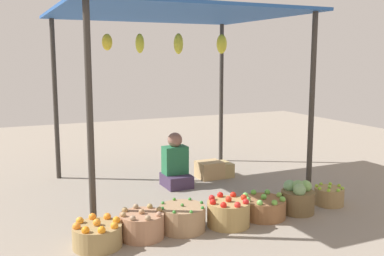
{
  "coord_description": "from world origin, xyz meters",
  "views": [
    {
      "loc": [
        -2.37,
        -5.78,
        1.84
      ],
      "look_at": [
        0.0,
        -0.63,
        0.95
      ],
      "focal_mm": 42.28,
      "sensor_mm": 36.0,
      "label": 1
    }
  ],
  "objects_px": {
    "basket_oranges": "(97,235)",
    "basket_potatoes": "(142,225)",
    "basket_limes": "(329,196)",
    "vendor_person": "(176,166)",
    "basket_cabbages": "(298,198)",
    "wooden_crate_stacked_rear": "(218,170)",
    "basket_red_tomatoes": "(228,213)",
    "basket_green_apples": "(263,208)",
    "basket_green_chilies": "(182,218)",
    "wooden_crate_near_vendor": "(210,170)"
  },
  "relations": [
    {
      "from": "basket_oranges",
      "to": "basket_potatoes",
      "type": "distance_m",
      "value": 0.47
    },
    {
      "from": "basket_oranges",
      "to": "basket_limes",
      "type": "xyz_separation_m",
      "value": [
        2.95,
        0.06,
        -0.01
      ]
    },
    {
      "from": "vendor_person",
      "to": "basket_cabbages",
      "type": "height_order",
      "value": "vendor_person"
    },
    {
      "from": "wooden_crate_stacked_rear",
      "to": "vendor_person",
      "type": "bearing_deg",
      "value": -165.61
    },
    {
      "from": "vendor_person",
      "to": "basket_potatoes",
      "type": "height_order",
      "value": "vendor_person"
    },
    {
      "from": "basket_red_tomatoes",
      "to": "basket_green_apples",
      "type": "relative_size",
      "value": 0.92
    },
    {
      "from": "basket_green_chilies",
      "to": "basket_potatoes",
      "type": "bearing_deg",
      "value": -178.08
    },
    {
      "from": "basket_potatoes",
      "to": "basket_green_chilies",
      "type": "xyz_separation_m",
      "value": [
        0.46,
        0.02,
        0.0
      ]
    },
    {
      "from": "basket_red_tomatoes",
      "to": "wooden_crate_stacked_rear",
      "type": "distance_m",
      "value": 2.07
    },
    {
      "from": "basket_limes",
      "to": "wooden_crate_stacked_rear",
      "type": "relative_size",
      "value": 0.96
    },
    {
      "from": "basket_limes",
      "to": "vendor_person",
      "type": "bearing_deg",
      "value": 132.45
    },
    {
      "from": "vendor_person",
      "to": "basket_limes",
      "type": "bearing_deg",
      "value": -47.55
    },
    {
      "from": "basket_green_apples",
      "to": "wooden_crate_near_vendor",
      "type": "height_order",
      "value": "basket_green_apples"
    },
    {
      "from": "vendor_person",
      "to": "basket_oranges",
      "type": "bearing_deg",
      "value": -132.81
    },
    {
      "from": "basket_green_chilies",
      "to": "basket_red_tomatoes",
      "type": "xyz_separation_m",
      "value": [
        0.51,
        -0.09,
        0.01
      ]
    },
    {
      "from": "wooden_crate_near_vendor",
      "to": "wooden_crate_stacked_rear",
      "type": "bearing_deg",
      "value": 3.08
    },
    {
      "from": "basket_green_chilies",
      "to": "wooden_crate_near_vendor",
      "type": "distance_m",
      "value": 2.16
    },
    {
      "from": "wooden_crate_near_vendor",
      "to": "wooden_crate_stacked_rear",
      "type": "height_order",
      "value": "wooden_crate_near_vendor"
    },
    {
      "from": "basket_red_tomatoes",
      "to": "basket_limes",
      "type": "bearing_deg",
      "value": 3.76
    },
    {
      "from": "basket_green_chilies",
      "to": "basket_green_apples",
      "type": "relative_size",
      "value": 0.97
    },
    {
      "from": "vendor_person",
      "to": "wooden_crate_stacked_rear",
      "type": "distance_m",
      "value": 0.85
    },
    {
      "from": "wooden_crate_stacked_rear",
      "to": "basket_potatoes",
      "type": "bearing_deg",
      "value": -135.74
    },
    {
      "from": "basket_cabbages",
      "to": "wooden_crate_near_vendor",
      "type": "height_order",
      "value": "basket_cabbages"
    },
    {
      "from": "basket_potatoes",
      "to": "basket_cabbages",
      "type": "height_order",
      "value": "basket_cabbages"
    },
    {
      "from": "vendor_person",
      "to": "basket_limes",
      "type": "xyz_separation_m",
      "value": [
        1.44,
        -1.57,
        -0.19
      ]
    },
    {
      "from": "vendor_person",
      "to": "basket_green_chilies",
      "type": "xyz_separation_m",
      "value": [
        -0.58,
        -1.58,
        -0.16
      ]
    },
    {
      "from": "basket_oranges",
      "to": "basket_green_apples",
      "type": "bearing_deg",
      "value": 0.59
    },
    {
      "from": "wooden_crate_near_vendor",
      "to": "wooden_crate_stacked_rear",
      "type": "distance_m",
      "value": 0.16
    },
    {
      "from": "basket_limes",
      "to": "basket_green_chilies",
      "type": "bearing_deg",
      "value": -179.8
    },
    {
      "from": "basket_potatoes",
      "to": "wooden_crate_stacked_rear",
      "type": "bearing_deg",
      "value": 44.26
    },
    {
      "from": "basket_green_apples",
      "to": "basket_cabbages",
      "type": "xyz_separation_m",
      "value": [
        0.46,
        -0.04,
        0.06
      ]
    },
    {
      "from": "basket_cabbages",
      "to": "basket_green_apples",
      "type": "bearing_deg",
      "value": 175.09
    },
    {
      "from": "basket_red_tomatoes",
      "to": "wooden_crate_near_vendor",
      "type": "height_order",
      "value": "basket_red_tomatoes"
    },
    {
      "from": "basket_oranges",
      "to": "basket_limes",
      "type": "distance_m",
      "value": 2.95
    },
    {
      "from": "basket_limes",
      "to": "basket_green_apples",
      "type": "bearing_deg",
      "value": -177.75
    },
    {
      "from": "basket_green_chilies",
      "to": "wooden_crate_near_vendor",
      "type": "height_order",
      "value": "basket_green_chilies"
    },
    {
      "from": "basket_oranges",
      "to": "basket_cabbages",
      "type": "relative_size",
      "value": 1.2
    },
    {
      "from": "basket_green_apples",
      "to": "basket_limes",
      "type": "distance_m",
      "value": 1.01
    },
    {
      "from": "basket_cabbages",
      "to": "basket_limes",
      "type": "height_order",
      "value": "basket_cabbages"
    },
    {
      "from": "basket_green_apples",
      "to": "basket_cabbages",
      "type": "relative_size",
      "value": 1.28
    },
    {
      "from": "wooden_crate_near_vendor",
      "to": "basket_green_chilies",
      "type": "bearing_deg",
      "value": -124.62
    },
    {
      "from": "basket_green_chilies",
      "to": "basket_red_tomatoes",
      "type": "bearing_deg",
      "value": -10.16
    },
    {
      "from": "vendor_person",
      "to": "wooden_crate_near_vendor",
      "type": "height_order",
      "value": "vendor_person"
    },
    {
      "from": "basket_green_apples",
      "to": "basket_potatoes",
      "type": "bearing_deg",
      "value": 179.33
    },
    {
      "from": "vendor_person",
      "to": "basket_green_apples",
      "type": "bearing_deg",
      "value": -75.03
    },
    {
      "from": "basket_red_tomatoes",
      "to": "basket_limes",
      "type": "relative_size",
      "value": 1.29
    },
    {
      "from": "basket_potatoes",
      "to": "basket_red_tomatoes",
      "type": "distance_m",
      "value": 0.98
    },
    {
      "from": "vendor_person",
      "to": "wooden_crate_near_vendor",
      "type": "distance_m",
      "value": 0.7
    },
    {
      "from": "basket_green_apples",
      "to": "basket_cabbages",
      "type": "distance_m",
      "value": 0.46
    },
    {
      "from": "basket_cabbages",
      "to": "wooden_crate_stacked_rear",
      "type": "relative_size",
      "value": 1.05
    }
  ]
}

